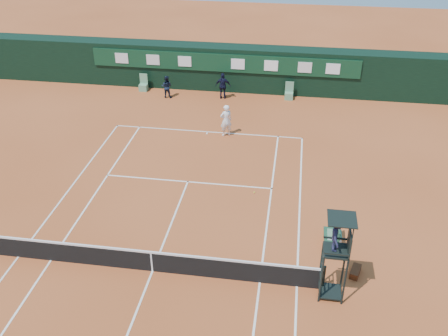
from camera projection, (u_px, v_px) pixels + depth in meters
The scene contains 14 objects.
ground at pixel (153, 271), 19.07m from camera, with size 90.00×90.00×0.00m, color #BE5A2C.
court_lines at pixel (153, 271), 19.07m from camera, with size 11.05×23.85×0.01m.
tennis_net at pixel (152, 261), 18.81m from camera, with size 12.90×0.10×1.10m.
back_wall at pixel (225, 67), 34.17m from camera, with size 40.00×1.65×3.00m.
linesman_chair_left at pixel (143, 86), 34.42m from camera, with size 0.55×0.50×1.15m.
linesman_chair_right at pixel (289, 94), 33.14m from camera, with size 0.55×0.50×1.15m.
umpire_chair at pixel (337, 241), 16.76m from camera, with size 0.96×0.95×3.42m.
player_bench at pixel (334, 234), 20.05m from camera, with size 0.56×1.20×1.10m.
tennis_bag at pixel (355, 272), 18.84m from camera, with size 0.31×0.72×0.27m, color black.
cooler at pixel (334, 240), 20.18m from camera, with size 0.57×0.57×0.65m.
tennis_ball at pixel (254, 192), 23.64m from camera, with size 0.07×0.07×0.07m, color yellow.
player at pixel (226, 120), 28.29m from camera, with size 0.69×0.45×1.89m, color white.
ball_kid_left at pixel (167, 87), 33.18m from camera, with size 0.73×0.57×1.50m, color black.
ball_kid_right at pixel (223, 86), 32.93m from camera, with size 1.03×0.43×1.76m, color black.
Camera 1 is at (4.84, -13.74, 13.21)m, focal length 40.00 mm.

